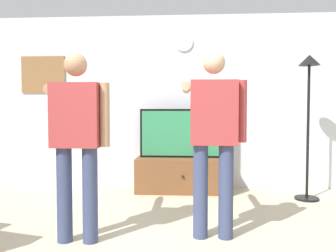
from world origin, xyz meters
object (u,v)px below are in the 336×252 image
Objects in this scene: floor_lamp at (309,97)px; person_standing_nearer_lamp at (77,135)px; framed_picture at (43,75)px; tv_stand at (183,175)px; television at (183,133)px; wall_clock at (184,42)px; person_standing_nearer_couch at (213,132)px.

person_standing_nearer_lamp is (-2.63, -1.66, -0.41)m from floor_lamp.
framed_picture is at bearing 170.71° from floor_lamp.
television reaches higher than tv_stand.
person_standing_nearer_lamp reaches higher than tv_stand.
wall_clock is 2.79m from person_standing_nearer_lamp.
wall_clock is at bearing -0.13° from framed_picture.
television is at bearing 90.00° from tv_stand.
television is (0.00, 0.05, 0.62)m from tv_stand.
television is 2.26m from person_standing_nearer_lamp.
wall_clock is 2.48m from person_standing_nearer_couch.
floor_lamp reaches higher than person_standing_nearer_lamp.
person_standing_nearer_lamp is at bearing -112.14° from wall_clock.
person_standing_nearer_couch is at bearing -80.18° from television.
person_standing_nearer_couch is (-1.37, -1.47, -0.39)m from floor_lamp.
television is at bearing 166.81° from floor_lamp.
tv_stand is at bearing 65.03° from person_standing_nearer_lamp.
floor_lamp reaches higher than television.
wall_clock reaches higher than television.
person_standing_nearer_couch is (0.32, -2.12, -1.26)m from wall_clock.
wall_clock is at bearing 98.70° from person_standing_nearer_couch.
framed_picture is 4.02m from floor_lamp.
tv_stand is 0.71× the size of floor_lamp.
person_standing_nearer_lamp is at bearing -171.70° from person_standing_nearer_couch.
wall_clock is at bearing 159.30° from floor_lamp.
tv_stand is 0.81× the size of person_standing_nearer_lamp.
framed_picture is 3.43m from person_standing_nearer_couch.
framed_picture is (-2.26, 0.00, -0.48)m from wall_clock.
person_standing_nearer_couch is (2.58, -2.12, -0.78)m from framed_picture.
wall_clock is 0.16× the size of person_standing_nearer_couch.
television is 1.42m from wall_clock.
floor_lamp is (1.70, -0.40, 0.53)m from television.
wall_clock is at bearing 90.00° from television.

